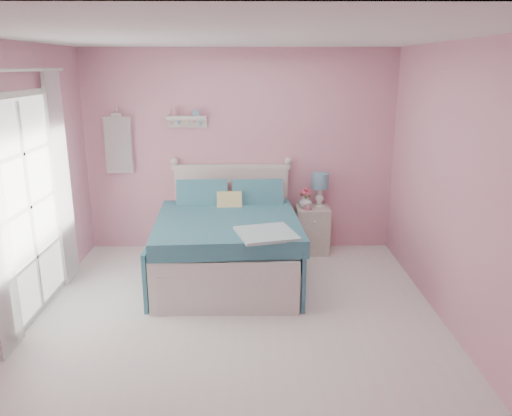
{
  "coord_description": "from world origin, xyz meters",
  "views": [
    {
      "loc": [
        0.16,
        -4.18,
        2.38
      ],
      "look_at": [
        0.2,
        1.2,
        0.84
      ],
      "focal_mm": 35.0,
      "sensor_mm": 36.0,
      "label": 1
    }
  ],
  "objects_px": {
    "nightstand": "(312,230)",
    "vase": "(305,201)",
    "bed": "(229,243)",
    "teacup": "(307,207)",
    "table_lamp": "(320,183)"
  },
  "relations": [
    {
      "from": "nightstand",
      "to": "vase",
      "type": "bearing_deg",
      "value": -175.21
    },
    {
      "from": "vase",
      "to": "table_lamp",
      "type": "bearing_deg",
      "value": 24.19
    },
    {
      "from": "bed",
      "to": "vase",
      "type": "xyz_separation_m",
      "value": [
        0.96,
        0.76,
        0.3
      ]
    },
    {
      "from": "nightstand",
      "to": "table_lamp",
      "type": "bearing_deg",
      "value": 40.38
    },
    {
      "from": "table_lamp",
      "to": "teacup",
      "type": "xyz_separation_m",
      "value": [
        -0.18,
        -0.18,
        -0.27
      ]
    },
    {
      "from": "table_lamp",
      "to": "vase",
      "type": "distance_m",
      "value": 0.3
    },
    {
      "from": "bed",
      "to": "table_lamp",
      "type": "distance_m",
      "value": 1.52
    },
    {
      "from": "nightstand",
      "to": "vase",
      "type": "relative_size",
      "value": 3.48
    },
    {
      "from": "table_lamp",
      "to": "teacup",
      "type": "relative_size",
      "value": 4.77
    },
    {
      "from": "nightstand",
      "to": "teacup",
      "type": "bearing_deg",
      "value": -130.07
    },
    {
      "from": "vase",
      "to": "teacup",
      "type": "relative_size",
      "value": 1.89
    },
    {
      "from": "bed",
      "to": "nightstand",
      "type": "height_order",
      "value": "bed"
    },
    {
      "from": "table_lamp",
      "to": "teacup",
      "type": "distance_m",
      "value": 0.37
    },
    {
      "from": "bed",
      "to": "table_lamp",
      "type": "height_order",
      "value": "bed"
    },
    {
      "from": "teacup",
      "to": "bed",
      "type": "bearing_deg",
      "value": -145.82
    }
  ]
}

